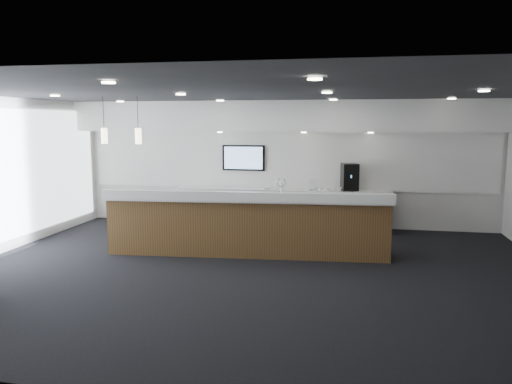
# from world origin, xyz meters

# --- Properties ---
(ground) EXTENTS (10.00, 10.00, 0.00)m
(ground) POSITION_xyz_m (0.00, 0.00, 0.00)
(ground) COLOR black
(ground) RESTS_ON ground
(ceiling) EXTENTS (10.00, 8.00, 0.02)m
(ceiling) POSITION_xyz_m (0.00, 0.00, 3.00)
(ceiling) COLOR black
(ceiling) RESTS_ON back_wall
(back_wall) EXTENTS (10.00, 0.02, 3.00)m
(back_wall) POSITION_xyz_m (0.00, 4.00, 1.50)
(back_wall) COLOR silver
(back_wall) RESTS_ON ground
(soffit_bulkhead) EXTENTS (10.00, 0.90, 0.70)m
(soffit_bulkhead) POSITION_xyz_m (0.00, 3.55, 2.65)
(soffit_bulkhead) COLOR white
(soffit_bulkhead) RESTS_ON back_wall
(alcove_panel) EXTENTS (9.80, 0.06, 1.40)m
(alcove_panel) POSITION_xyz_m (0.00, 3.97, 1.60)
(alcove_panel) COLOR white
(alcove_panel) RESTS_ON back_wall
(back_credenza) EXTENTS (5.06, 0.66, 0.95)m
(back_credenza) POSITION_xyz_m (-0.00, 3.64, 0.48)
(back_credenza) COLOR #96999F
(back_credenza) RESTS_ON ground
(wall_tv) EXTENTS (1.05, 0.08, 0.62)m
(wall_tv) POSITION_xyz_m (-1.00, 3.91, 1.65)
(wall_tv) COLOR black
(wall_tv) RESTS_ON back_wall
(pendant_left) EXTENTS (0.12, 0.12, 0.30)m
(pendant_left) POSITION_xyz_m (-2.40, 0.80, 2.25)
(pendant_left) COLOR beige
(pendant_left) RESTS_ON ceiling
(pendant_right) EXTENTS (0.12, 0.12, 0.30)m
(pendant_right) POSITION_xyz_m (-3.10, 0.80, 2.25)
(pendant_right) COLOR beige
(pendant_right) RESTS_ON ceiling
(ceiling_can_lights) EXTENTS (7.00, 5.00, 0.02)m
(ceiling_can_lights) POSITION_xyz_m (0.00, 0.00, 2.97)
(ceiling_can_lights) COLOR white
(ceiling_can_lights) RESTS_ON ceiling
(service_counter) EXTENTS (5.42, 1.28, 1.49)m
(service_counter) POSITION_xyz_m (-0.32, 1.14, 0.57)
(service_counter) COLOR #50341A
(service_counter) RESTS_ON ground
(coffee_machine) EXTENTS (0.44, 0.52, 0.62)m
(coffee_machine) POSITION_xyz_m (1.56, 3.64, 1.26)
(coffee_machine) COLOR black
(coffee_machine) RESTS_ON back_credenza
(info_sign_left) EXTENTS (0.15, 0.04, 0.21)m
(info_sign_left) POSITION_xyz_m (-0.35, 3.51, 1.06)
(info_sign_left) COLOR white
(info_sign_left) RESTS_ON back_credenza
(info_sign_right) EXTENTS (0.20, 0.05, 0.26)m
(info_sign_right) POSITION_xyz_m (0.72, 3.55, 1.08)
(info_sign_right) COLOR white
(info_sign_right) RESTS_ON back_credenza
(cup_0) EXTENTS (0.09, 0.09, 0.08)m
(cup_0) POSITION_xyz_m (1.63, 3.51, 0.99)
(cup_0) COLOR white
(cup_0) RESTS_ON back_credenza
(cup_1) EXTENTS (0.13, 0.13, 0.08)m
(cup_1) POSITION_xyz_m (1.49, 3.51, 0.99)
(cup_1) COLOR white
(cup_1) RESTS_ON back_credenza
(cup_2) EXTENTS (0.11, 0.11, 0.08)m
(cup_2) POSITION_xyz_m (1.35, 3.51, 0.99)
(cup_2) COLOR white
(cup_2) RESTS_ON back_credenza
(cup_3) EXTENTS (0.12, 0.12, 0.08)m
(cup_3) POSITION_xyz_m (1.21, 3.51, 0.99)
(cup_3) COLOR white
(cup_3) RESTS_ON back_credenza
(cup_4) EXTENTS (0.12, 0.12, 0.08)m
(cup_4) POSITION_xyz_m (1.07, 3.51, 0.99)
(cup_4) COLOR white
(cup_4) RESTS_ON back_credenza
(cup_5) EXTENTS (0.10, 0.10, 0.08)m
(cup_5) POSITION_xyz_m (0.93, 3.51, 0.99)
(cup_5) COLOR white
(cup_5) RESTS_ON back_credenza
(cup_6) EXTENTS (0.13, 0.13, 0.08)m
(cup_6) POSITION_xyz_m (0.79, 3.51, 0.99)
(cup_6) COLOR white
(cup_6) RESTS_ON back_credenza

